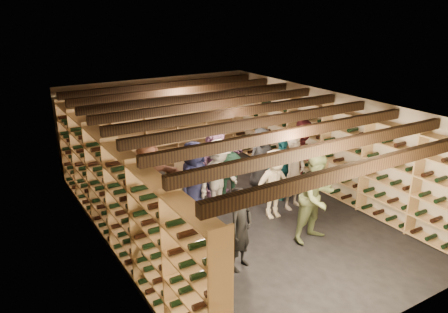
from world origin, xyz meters
TOP-DOWN VIEW (x-y plane):
  - ground at (0.00, 0.00)m, footprint 8.00×8.00m
  - walls at (0.00, 0.00)m, footprint 5.52×8.02m
  - ceiling at (0.00, 0.00)m, footprint 5.50×8.00m
  - ceiling_joists at (0.00, 0.00)m, footprint 5.40×7.12m
  - wine_rack_left at (-2.57, 0.00)m, footprint 0.32×7.50m
  - wine_rack_right at (2.57, 0.00)m, footprint 0.32×7.50m
  - wine_rack_back at (0.00, 3.83)m, footprint 4.70×0.30m
  - crate_stack_left at (0.16, 2.18)m, footprint 0.50×0.33m
  - crate_stack_right at (-0.28, 2.21)m, footprint 0.59×0.49m
  - crate_loose at (0.46, 2.18)m, footprint 0.51×0.34m
  - person_0 at (-2.18, -1.36)m, footprint 0.94×0.73m
  - person_1 at (-1.00, -1.77)m, footprint 0.64×0.54m
  - person_2 at (0.76, -1.71)m, footprint 0.92×0.74m
  - person_3 at (0.66, -0.55)m, footprint 1.02×0.64m
  - person_4 at (1.41, 0.15)m, footprint 0.92×0.47m
  - person_5 at (-1.54, 0.93)m, footprint 1.64×0.95m
  - person_6 at (-0.79, 0.30)m, footprint 0.98×0.84m
  - person_7 at (1.32, -0.39)m, footprint 0.69×0.55m
  - person_8 at (2.18, 0.30)m, footprint 1.00×0.86m
  - person_9 at (-0.24, 0.22)m, footprint 1.21×0.89m
  - person_10 at (0.20, 0.54)m, footprint 0.96×0.68m
  - person_11 at (0.23, 1.13)m, footprint 1.68×1.06m
  - person_12 at (1.39, 0.91)m, footprint 0.76×0.51m

SIDE VIEW (x-z plane):
  - ground at x=0.00m, z-range 0.00..0.00m
  - crate_loose at x=0.46m, z-range 0.00..0.17m
  - crate_stack_left at x=0.16m, z-range 0.00..0.68m
  - crate_stack_right at x=-0.28m, z-range 0.00..0.68m
  - person_1 at x=-1.00m, z-range 0.00..1.49m
  - person_4 at x=1.41m, z-range 0.00..1.50m
  - person_10 at x=0.20m, z-range 0.00..1.51m
  - person_3 at x=0.66m, z-range 0.00..1.51m
  - person_12 at x=1.39m, z-range 0.00..1.52m
  - person_7 at x=1.32m, z-range 0.00..1.67m
  - person_9 at x=-0.24m, z-range 0.00..1.67m
  - person_5 at x=-1.54m, z-range 0.00..1.68m
  - person_0 at x=-2.18m, z-range 0.00..1.69m
  - person_6 at x=-0.79m, z-range 0.00..1.70m
  - person_11 at x=0.23m, z-range 0.00..1.73m
  - person_8 at x=2.18m, z-range 0.00..1.76m
  - person_2 at x=0.76m, z-range 0.00..1.77m
  - wine_rack_back at x=0.00m, z-range 0.00..2.15m
  - wine_rack_left at x=-2.57m, z-range 0.00..2.15m
  - wine_rack_right at x=2.57m, z-range 0.00..2.15m
  - walls at x=0.00m, z-range 0.00..2.40m
  - ceiling_joists at x=0.00m, z-range 2.17..2.35m
  - ceiling at x=0.00m, z-range 2.40..2.40m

